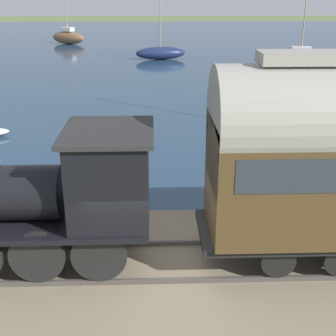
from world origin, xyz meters
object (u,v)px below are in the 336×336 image
object	(u,v)px
steam_locomotive	(58,190)
sailboat_navy	(161,53)
sailboat_brown	(68,37)
sailboat_blue	(300,60)

from	to	relation	value
steam_locomotive	sailboat_navy	distance (m)	34.83
sailboat_brown	sailboat_navy	size ratio (longest dim) A/B	0.91
steam_locomotive	sailboat_blue	distance (m)	31.83
sailboat_brown	sailboat_blue	bearing A→B (deg)	-101.98
sailboat_brown	sailboat_navy	xyz separation A→B (m)	(-12.47, -10.51, -0.18)
steam_locomotive	sailboat_brown	xyz separation A→B (m)	(47.14, 7.65, -1.52)
sailboat_blue	sailboat_brown	distance (m)	28.56
sailboat_blue	steam_locomotive	bearing A→B (deg)	163.41
steam_locomotive	sailboat_navy	size ratio (longest dim) A/B	0.72
steam_locomotive	sailboat_brown	world-z (taller)	sailboat_brown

